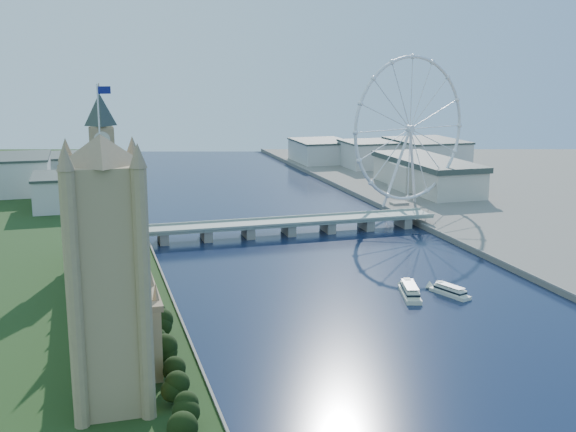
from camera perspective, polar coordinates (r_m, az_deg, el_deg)
name	(u,v)px	position (r m, az deg, el deg)	size (l,w,h in m)	color
tree_row	(178,388)	(263.31, -8.65, -13.26)	(9.31, 169.31, 22.82)	black
victoria_tower	(107,266)	(250.85, -14.13, -3.87)	(28.16, 28.16, 112.00)	tan
parliament_range	(115,273)	(371.48, -13.49, -4.41)	(24.00, 200.00, 70.00)	tan
big_ben	(102,152)	(468.01, -14.46, 4.92)	(20.02, 20.02, 110.00)	tan
westminster_bridge	(288,225)	(519.62, 0.04, -0.72)	(220.00, 22.00, 9.50)	gray
london_eye	(410,129)	(603.85, 9.62, 6.76)	(113.60, 39.12, 124.30)	silver
county_hall	(426,192)	(703.64, 10.84, 1.90)	(54.00, 144.00, 35.00)	beige
city_skyline	(256,162)	(775.30, -2.55, 4.30)	(505.00, 280.00, 32.00)	beige
tour_boat_near	(410,296)	(390.34, 9.59, -6.28)	(8.32, 32.41, 7.19)	beige
tour_boat_far	(450,295)	(396.25, 12.66, -6.13)	(6.94, 27.28, 6.00)	silver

